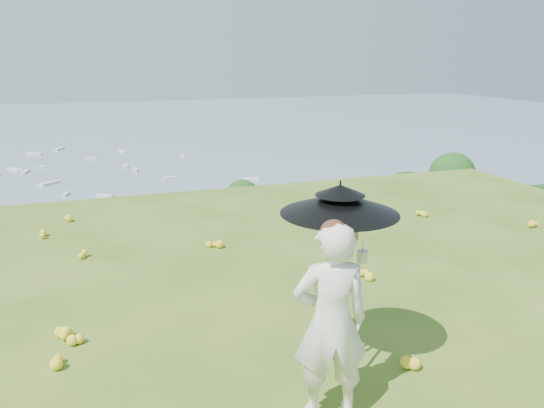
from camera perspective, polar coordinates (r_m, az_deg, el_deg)
name	(u,v)px	position (r m, az deg, el deg)	size (l,w,h in m)	color
ground	(375,322)	(6.54, 11.01, -12.40)	(14.00, 14.00, 0.00)	#3E5F1B
shoreline_tier	(128,310)	(89.04, -15.23, -10.93)	(170.00, 28.00, 8.00)	#676352
bay_water	(100,142)	(247.77, -18.02, 6.31)	(700.00, 700.00, 0.00)	slate
slope_trees	(146,290)	(43.95, -13.41, -9.02)	(110.00, 50.00, 6.00)	#164314
harbor_town	(125,272)	(86.38, -15.54, -7.06)	(110.00, 22.00, 5.00)	silver
moored_boats	(63,183)	(170.24, -21.56, 2.12)	(140.00, 140.00, 0.70)	silver
wildflowers	(365,309)	(6.71, 9.97, -11.02)	(10.00, 10.50, 0.12)	yellow
painter	(331,322)	(4.59, 6.33, -12.51)	(0.65, 0.42, 1.78)	white
field_easel	(337,292)	(5.13, 7.00, -9.37)	(0.67, 0.67, 1.77)	#A76D46
sun_umbrella	(340,208)	(4.87, 7.28, -0.39)	(1.10, 1.10, 0.51)	black
painter_cap	(334,228)	(4.26, 6.66, -2.53)	(0.22, 0.26, 0.10)	#BE6878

